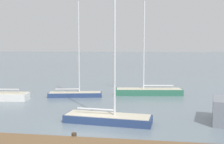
{
  "coord_description": "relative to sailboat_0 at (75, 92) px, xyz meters",
  "views": [
    {
      "loc": [
        3.56,
        -14.71,
        4.83
      ],
      "look_at": [
        0.0,
        9.4,
        2.55
      ],
      "focal_mm": 41.66,
      "sensor_mm": 36.0,
      "label": 1
    }
  ],
  "objects": [
    {
      "name": "sailboat_2",
      "position": [
        4.65,
        -8.34,
        -0.02
      ],
      "size": [
        5.76,
        2.12,
        9.84
      ],
      "rotation": [
        0.0,
        0.0,
        -0.1
      ],
      "color": "navy",
      "rests_on": "ground_plane"
    },
    {
      "name": "sailboat_0",
      "position": [
        0.0,
        0.0,
        0.0
      ],
      "size": [
        5.36,
        2.17,
        9.29
      ],
      "rotation": [
        0.0,
        0.0,
        0.2
      ],
      "color": "navy",
      "rests_on": "ground_plane"
    },
    {
      "name": "sailboat_3",
      "position": [
        7.17,
        2.16,
        0.04
      ],
      "size": [
        6.95,
        2.4,
        9.49
      ],
      "rotation": [
        0.0,
        0.0,
        3.27
      ],
      "color": "#2D6B51",
      "rests_on": "ground_plane"
    },
    {
      "name": "ground_plane",
      "position": [
        3.74,
        -9.83,
        -0.45
      ],
      "size": [
        600.0,
        600.0,
        0.0
      ],
      "primitive_type": "plane",
      "color": "slate"
    }
  ]
}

